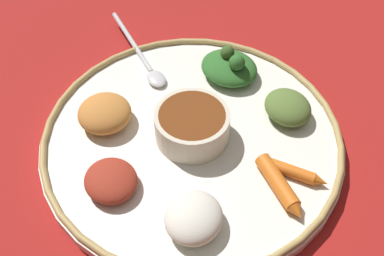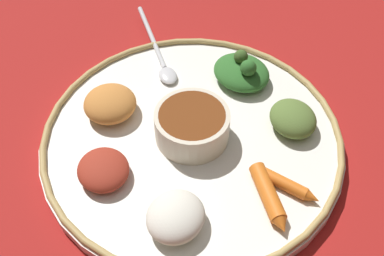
% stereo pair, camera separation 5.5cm
% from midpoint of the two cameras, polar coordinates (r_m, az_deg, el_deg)
% --- Properties ---
extents(ground_plane, '(2.40, 2.40, 0.00)m').
position_cam_midpoint_polar(ground_plane, '(0.58, -2.74, -2.10)').
color(ground_plane, maroon).
extents(platter, '(0.37, 0.37, 0.02)m').
position_cam_midpoint_polar(platter, '(0.57, -2.77, -1.63)').
color(platter, white).
rests_on(platter, ground_plane).
extents(platter_rim, '(0.36, 0.36, 0.01)m').
position_cam_midpoint_polar(platter_rim, '(0.56, -2.81, -0.96)').
color(platter_rim, tan).
rests_on(platter_rim, platter).
extents(center_bowl, '(0.09, 0.09, 0.04)m').
position_cam_midpoint_polar(center_bowl, '(0.55, -2.88, 0.25)').
color(center_bowl, beige).
rests_on(center_bowl, platter).
extents(spoon, '(0.05, 0.18, 0.01)m').
position_cam_midpoint_polar(spoon, '(0.66, -8.36, 8.21)').
color(spoon, silver).
rests_on(spoon, platter).
extents(greens_pile, '(0.10, 0.10, 0.04)m').
position_cam_midpoint_polar(greens_pile, '(0.63, 2.11, 7.39)').
color(greens_pile, '#2D6628').
rests_on(greens_pile, platter).
extents(carrot_near_spoon, '(0.03, 0.09, 0.02)m').
position_cam_midpoint_polar(carrot_near_spoon, '(0.51, 7.78, -7.29)').
color(carrot_near_spoon, orange).
rests_on(carrot_near_spoon, platter).
extents(carrot_outer, '(0.07, 0.06, 0.01)m').
position_cam_midpoint_polar(carrot_outer, '(0.53, 9.36, -5.51)').
color(carrot_outer, orange).
rests_on(carrot_outer, platter).
extents(mound_rice_white, '(0.09, 0.09, 0.03)m').
position_cam_midpoint_polar(mound_rice_white, '(0.48, -3.13, -11.16)').
color(mound_rice_white, silver).
rests_on(mound_rice_white, platter).
extents(mound_collards, '(0.07, 0.07, 0.03)m').
position_cam_midpoint_polar(mound_collards, '(0.58, 9.24, 2.04)').
color(mound_collards, '#567033').
rests_on(mound_collards, platter).
extents(mound_beet, '(0.08, 0.08, 0.02)m').
position_cam_midpoint_polar(mound_beet, '(0.52, -12.96, -6.50)').
color(mound_beet, maroon).
rests_on(mound_beet, platter).
extents(mound_squash, '(0.07, 0.07, 0.03)m').
position_cam_midpoint_polar(mound_squash, '(0.58, -13.39, 1.62)').
color(mound_squash, '#C67A38').
rests_on(mound_squash, platter).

